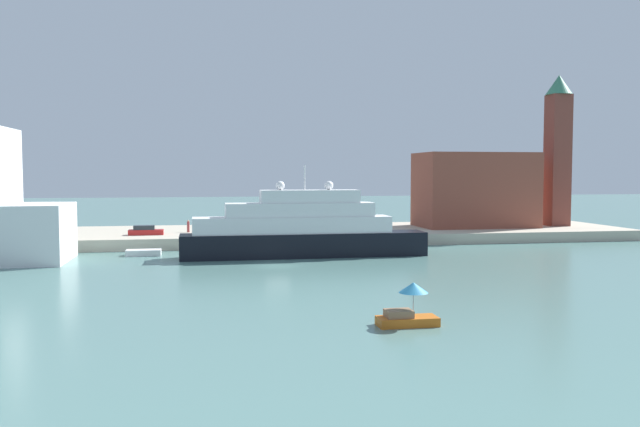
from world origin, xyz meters
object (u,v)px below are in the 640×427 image
work_barge (144,253)px  harbor_building (475,190)px  person_figure (188,227)px  mooring_bollard (276,232)px  parked_car (146,231)px  large_yacht (301,230)px  small_motorboat (408,309)px  bell_tower (558,145)px

work_barge → harbor_building: bearing=17.6°
person_figure → mooring_bollard: (11.44, -7.18, -0.36)m
work_barge → parked_car: bearing=93.2°
harbor_building → work_barge: bearing=-162.4°
large_yacht → mooring_bollard: bearing=99.5°
person_figure → mooring_bollard: size_ratio=1.95×
parked_car → small_motorboat: bearing=-68.0°
person_figure → small_motorboat: bearing=-74.5°
small_motorboat → harbor_building: (28.48, 54.86, 6.04)m
small_motorboat → harbor_building: bearing=62.6°
small_motorboat → work_barge: 44.20m
bell_tower → parked_car: bell_tower is taller
large_yacht → person_figure: (-13.20, 17.68, -0.80)m
work_barge → person_figure: (4.96, 13.26, 1.94)m
small_motorboat → person_figure: 54.86m
parked_car → person_figure: 6.22m
large_yacht → small_motorboat: bearing=-87.6°
large_yacht → small_motorboat: (1.49, -35.16, -1.99)m
work_barge → bell_tower: 64.57m
harbor_building → mooring_bollard: 33.44m
work_barge → person_figure: person_figure is taller
mooring_bollard → person_figure: bearing=147.9°
small_motorboat → work_barge: small_motorboat is taller
small_motorboat → parked_car: bearing=112.0°
parked_car → mooring_bollard: 17.53m
small_motorboat → mooring_bollard: small_motorboat is taller
small_motorboat → bell_tower: bearing=52.4°
parked_car → mooring_bollard: size_ratio=5.13×
person_figure → large_yacht: bearing=-53.3°
large_yacht → parked_car: 23.93m
person_figure → parked_car: bearing=-153.0°
parked_car → bell_tower: bearing=3.8°
person_figure → harbor_building: bearing=2.7°
large_yacht → small_motorboat: large_yacht is taller
bell_tower → small_motorboat: bearing=-127.6°
small_motorboat → person_figure: person_figure is taller
harbor_building → person_figure: 43.49m
harbor_building → bell_tower: (13.28, -0.72, 6.86)m
harbor_building → mooring_bollard: (-31.73, -9.19, -5.21)m
large_yacht → person_figure: bearing=126.7°
work_barge → bell_tower: bell_tower is taller
bell_tower → parked_car: (-61.99, -4.12, -11.97)m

